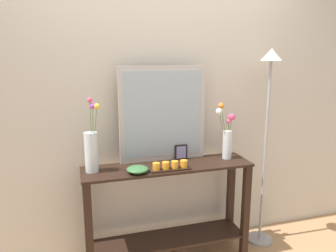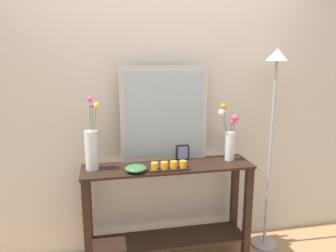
% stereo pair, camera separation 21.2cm
% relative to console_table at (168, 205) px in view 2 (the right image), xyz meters
% --- Properties ---
extents(wall_back, '(6.40, 0.08, 2.70)m').
position_rel_console_table_xyz_m(wall_back, '(0.00, 0.30, 0.85)').
color(wall_back, beige).
rests_on(wall_back, ground).
extents(console_table, '(1.37, 0.35, 0.85)m').
position_rel_console_table_xyz_m(console_table, '(0.00, 0.00, 0.00)').
color(console_table, black).
rests_on(console_table, ground).
extents(mirror_leaning, '(0.72, 0.03, 0.79)m').
position_rel_console_table_xyz_m(mirror_leaning, '(0.00, 0.14, 0.74)').
color(mirror_leaning, '#B7B2AD').
rests_on(mirror_leaning, console_table).
extents(tall_vase_left, '(0.12, 0.13, 0.57)m').
position_rel_console_table_xyz_m(tall_vase_left, '(-0.59, 0.03, 0.52)').
color(tall_vase_left, silver).
rests_on(tall_vase_left, console_table).
extents(vase_right, '(0.18, 0.12, 0.49)m').
position_rel_console_table_xyz_m(vase_right, '(0.53, 0.04, 0.54)').
color(vase_right, silver).
rests_on(vase_right, console_table).
extents(candle_tray, '(0.32, 0.09, 0.07)m').
position_rel_console_table_xyz_m(candle_tray, '(-0.01, -0.10, 0.37)').
color(candle_tray, black).
rests_on(candle_tray, console_table).
extents(picture_frame_small, '(0.11, 0.01, 0.13)m').
position_rel_console_table_xyz_m(picture_frame_small, '(0.15, 0.12, 0.41)').
color(picture_frame_small, black).
rests_on(picture_frame_small, console_table).
extents(decorative_bowl, '(0.16, 0.16, 0.05)m').
position_rel_console_table_xyz_m(decorative_bowl, '(-0.27, -0.10, 0.37)').
color(decorative_bowl, '#38703D').
rests_on(decorative_bowl, console_table).
extents(floor_lamp, '(0.24, 0.24, 1.77)m').
position_rel_console_table_xyz_m(floor_lamp, '(0.91, 0.03, 0.69)').
color(floor_lamp, '#9E9EA3').
rests_on(floor_lamp, ground).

